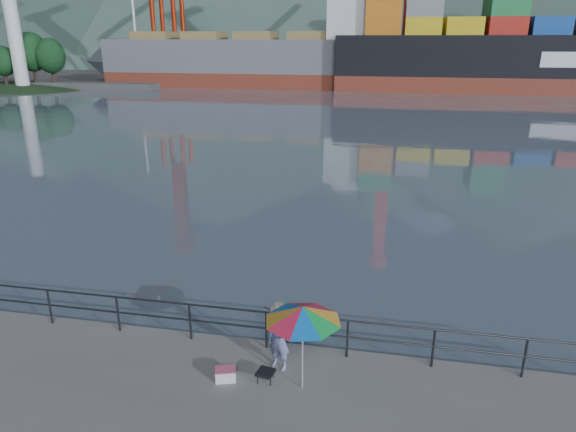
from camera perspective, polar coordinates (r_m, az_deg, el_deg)
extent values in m
cube|color=slate|center=(139.34, 9.28, 16.01)|extent=(500.00, 280.00, 0.00)
cube|color=#514F4C|center=(102.38, 14.12, 14.60)|extent=(200.00, 40.00, 0.40)
cylinder|color=#2D3033|center=(13.70, -14.89, -9.08)|extent=(22.00, 0.05, 0.05)
cylinder|color=#2D3033|center=(13.92, -14.73, -10.72)|extent=(22.00, 0.05, 0.05)
cube|color=#2D3033|center=(13.94, -14.71, -10.89)|extent=(22.00, 0.06, 1.00)
cylinder|color=white|center=(88.85, -27.98, 16.60)|extent=(2.00, 2.00, 13.00)
cube|color=orange|center=(101.30, 14.20, 15.29)|extent=(6.00, 2.40, 2.60)
cube|color=gray|center=(101.78, 17.98, 14.97)|extent=(6.00, 2.40, 2.60)
cube|color=yellow|center=(102.68, 21.69, 14.59)|extent=(6.00, 2.40, 2.60)
cube|color=gray|center=(103.97, 25.31, 14.17)|extent=(6.00, 2.40, 2.60)
cube|color=red|center=(105.53, 29.05, 15.10)|extent=(6.00, 2.40, 7.80)
cube|color=#267F3F|center=(104.29, 14.14, 15.39)|extent=(6.00, 2.40, 2.60)
cube|color=yellow|center=(104.69, 17.88, 15.79)|extent=(6.00, 2.40, 5.20)
cube|color=orange|center=(105.56, 21.51, 15.42)|extent=(6.00, 2.40, 5.20)
cube|color=red|center=(106.89, 24.95, 14.31)|extent=(6.00, 2.40, 2.60)
cube|color=#267F3F|center=(108.46, 28.48, 14.54)|extent=(6.00, 2.40, 5.20)
imported|color=navy|center=(12.17, -0.97, -13.51)|extent=(0.65, 0.53, 1.53)
cylinder|color=white|center=(11.46, 1.63, -14.83)|extent=(0.04, 0.04, 1.86)
cone|color=#E32549|center=(10.97, 1.67, -10.79)|extent=(1.90, 1.90, 0.34)
cube|color=black|center=(12.07, -2.51, -16.98)|extent=(0.44, 0.44, 0.05)
cube|color=#2D3033|center=(12.14, -2.50, -17.45)|extent=(0.32, 0.32, 0.20)
cube|color=silver|center=(12.23, -6.94, -17.12)|extent=(0.52, 0.42, 0.26)
cylinder|color=black|center=(13.48, -1.75, -13.81)|extent=(0.05, 1.55, 1.09)
cube|color=maroon|center=(85.63, -3.30, 14.82)|extent=(49.35, 8.54, 2.50)
cube|color=slate|center=(85.43, -3.36, 17.32)|extent=(49.35, 8.54, 5.00)
cube|color=silver|center=(82.91, 7.97, 21.27)|extent=(9.00, 7.18, 7.00)
cube|color=maroon|center=(86.12, 28.29, 12.66)|extent=(65.30, 10.88, 2.50)
cube|color=black|center=(85.91, 28.73, 15.32)|extent=(65.30, 10.88, 5.60)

